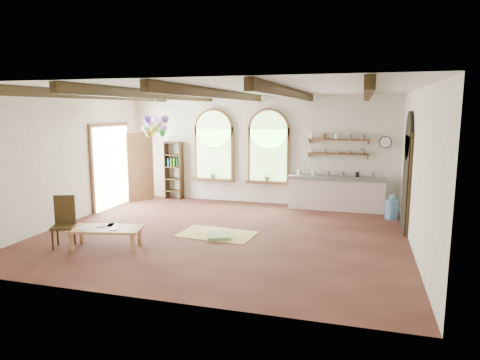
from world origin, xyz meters
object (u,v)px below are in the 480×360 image
(coffee_table, at_px, (106,230))
(side_chair, at_px, (64,233))
(balloon_cluster, at_px, (156,126))
(kitchen_counter, at_px, (336,193))

(coffee_table, height_order, side_chair, side_chair)
(side_chair, distance_m, balloon_cluster, 3.96)
(side_chair, bearing_deg, kitchen_counter, 44.25)
(side_chair, bearing_deg, balloon_cluster, 83.07)
(balloon_cluster, bearing_deg, kitchen_counter, 18.90)
(kitchen_counter, bearing_deg, side_chair, -135.75)
(kitchen_counter, height_order, balloon_cluster, balloon_cluster)
(kitchen_counter, relative_size, balloon_cluster, 2.36)
(kitchen_counter, xyz_separation_m, side_chair, (-5.11, -4.98, -0.17))
(kitchen_counter, height_order, side_chair, side_chair)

